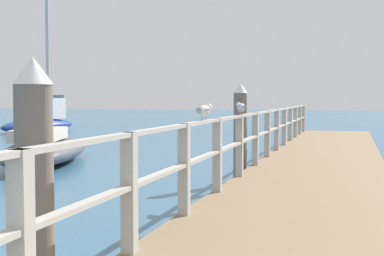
{
  "coord_description": "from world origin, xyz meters",
  "views": [
    {
      "loc": [
        0.62,
        -0.39,
        1.79
      ],
      "look_at": [
        -2.07,
        9.07,
        1.26
      ],
      "focal_mm": 52.66,
      "sensor_mm": 36.0,
      "label": 1
    }
  ],
  "objects_px": {
    "boat_1": "(46,148)",
    "seagull_background": "(241,107)",
    "boat_0": "(41,120)",
    "seagull_foreground": "(204,110)",
    "dock_piling_near": "(35,198)",
    "dock_piling_far": "(240,133)"
  },
  "relations": [
    {
      "from": "dock_piling_far",
      "to": "boat_1",
      "type": "relative_size",
      "value": 0.27
    },
    {
      "from": "seagull_background",
      "to": "boat_1",
      "type": "bearing_deg",
      "value": 121.29
    },
    {
      "from": "dock_piling_near",
      "to": "boat_1",
      "type": "height_order",
      "value": "boat_1"
    },
    {
      "from": "seagull_foreground",
      "to": "seagull_background",
      "type": "height_order",
      "value": "same"
    },
    {
      "from": "dock_piling_near",
      "to": "boat_1",
      "type": "bearing_deg",
      "value": 120.08
    },
    {
      "from": "dock_piling_far",
      "to": "boat_0",
      "type": "distance_m",
      "value": 19.58
    },
    {
      "from": "boat_1",
      "to": "seagull_background",
      "type": "bearing_deg",
      "value": -50.61
    },
    {
      "from": "seagull_background",
      "to": "boat_0",
      "type": "relative_size",
      "value": 0.08
    },
    {
      "from": "seagull_background",
      "to": "boat_1",
      "type": "xyz_separation_m",
      "value": [
        -6.2,
        4.03,
        -1.21
      ]
    },
    {
      "from": "dock_piling_near",
      "to": "dock_piling_far",
      "type": "distance_m",
      "value": 7.91
    },
    {
      "from": "seagull_foreground",
      "to": "seagull_background",
      "type": "bearing_deg",
      "value": 95.56
    },
    {
      "from": "boat_0",
      "to": "seagull_background",
      "type": "bearing_deg",
      "value": -41.83
    },
    {
      "from": "dock_piling_far",
      "to": "boat_1",
      "type": "height_order",
      "value": "boat_1"
    },
    {
      "from": "seagull_foreground",
      "to": "seagull_background",
      "type": "distance_m",
      "value": 2.54
    },
    {
      "from": "seagull_background",
      "to": "seagull_foreground",
      "type": "bearing_deg",
      "value": -115.57
    },
    {
      "from": "seagull_foreground",
      "to": "dock_piling_near",
      "type": "bearing_deg",
      "value": -90.79
    },
    {
      "from": "boat_1",
      "to": "dock_piling_near",
      "type": "bearing_deg",
      "value": -77.49
    },
    {
      "from": "seagull_background",
      "to": "dock_piling_near",
      "type": "bearing_deg",
      "value": -119.24
    },
    {
      "from": "seagull_background",
      "to": "boat_0",
      "type": "bearing_deg",
      "value": 104.36
    },
    {
      "from": "dock_piling_near",
      "to": "dock_piling_far",
      "type": "bearing_deg",
      "value": 90.0
    },
    {
      "from": "dock_piling_near",
      "to": "seagull_foreground",
      "type": "height_order",
      "value": "dock_piling_near"
    },
    {
      "from": "boat_0",
      "to": "boat_1",
      "type": "distance_m",
      "value": 14.33
    }
  ]
}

